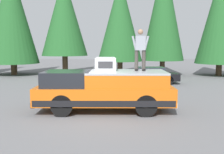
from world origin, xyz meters
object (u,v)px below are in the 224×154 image
Objects in this scene: compressor_unit at (106,64)px; person_on_truck_bed at (140,49)px; pickup_truck at (105,90)px; parked_car_black at (149,75)px.

compressor_unit is 1.54m from person_on_truck_bed.
person_on_truck_bed reaches higher than compressor_unit.
person_on_truck_bed is at bearing -92.12° from compressor_unit.
pickup_truck is 2.22m from person_on_truck_bed.
pickup_truck reaches higher than parked_car_black.
compressor_unit is at bearing 87.88° from person_on_truck_bed.
compressor_unit is at bearing 160.00° from parked_car_black.
pickup_truck is at bearing 169.66° from compressor_unit.
compressor_unit is at bearing -10.34° from pickup_truck.
person_on_truck_bed is at bearing -84.98° from pickup_truck.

